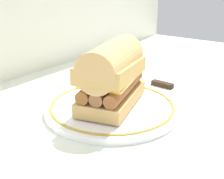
# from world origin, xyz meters

# --- Properties ---
(ground_plane) EXTENTS (1.50, 1.50, 0.00)m
(ground_plane) POSITION_xyz_m (0.00, 0.00, 0.00)
(ground_plane) COLOR silver
(plate) EXTENTS (0.27, 0.27, 0.01)m
(plate) POSITION_xyz_m (-0.03, 0.01, 0.01)
(plate) COLOR white
(plate) RESTS_ON ground_plane
(sausage_sandwich) EXTENTS (0.19, 0.13, 0.12)m
(sausage_sandwich) POSITION_xyz_m (-0.03, 0.01, 0.08)
(sausage_sandwich) COLOR tan
(sausage_sandwich) RESTS_ON plate
(butter_knife) EXTENTS (0.02, 0.15, 0.01)m
(butter_knife) POSITION_xyz_m (0.15, 0.03, 0.00)
(butter_knife) COLOR silver
(butter_knife) RESTS_ON ground_plane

